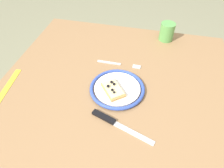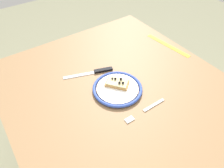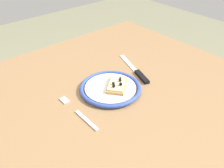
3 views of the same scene
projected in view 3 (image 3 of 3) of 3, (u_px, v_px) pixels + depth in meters
The scene contains 5 objects.
dining_table at pixel (117, 107), 0.92m from camera, with size 1.02×0.96×0.76m.
plate at pixel (110, 88), 0.86m from camera, with size 0.22×0.22×0.02m.
pizza_slice_near at pixel (118, 85), 0.86m from camera, with size 0.12×0.11×0.03m.
knife at pixel (138, 73), 0.95m from camera, with size 0.10×0.23×0.01m.
fork at pixel (78, 112), 0.77m from camera, with size 0.02×0.20×0.00m.
Camera 3 is at (-0.47, -0.52, 1.28)m, focal length 38.58 mm.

